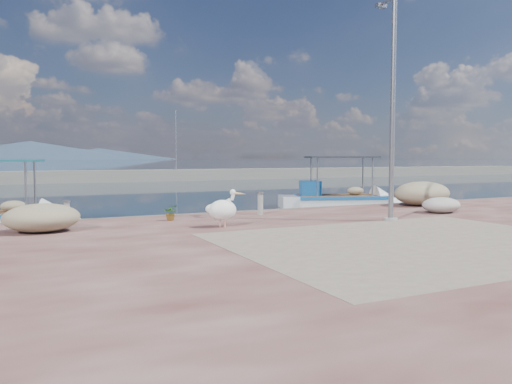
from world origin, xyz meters
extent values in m
plane|color=#162635|center=(0.00, 0.00, 0.00)|extent=(1400.00, 1400.00, 0.00)
cube|color=#4D2421|center=(0.00, -6.00, 0.25)|extent=(44.00, 22.00, 0.50)
cube|color=gray|center=(1.00, -3.00, 0.50)|extent=(9.00, 7.00, 0.01)
cube|color=gray|center=(0.00, 40.00, 0.60)|extent=(120.00, 2.20, 1.20)
cylinder|color=gray|center=(8.00, 40.00, 4.00)|extent=(0.16, 0.16, 7.00)
cone|color=#28384C|center=(10.00, 650.00, 11.00)|extent=(280.00, 280.00, 22.00)
cone|color=#28384C|center=(90.00, 650.00, 7.00)|extent=(200.00, 200.00, 14.00)
cube|color=white|center=(7.11, 8.69, 0.08)|extent=(6.55, 4.09, 1.02)
cube|color=#185CA1|center=(7.11, 8.69, 0.54)|extent=(4.94, 3.54, 0.15)
cube|color=#A31429|center=(7.11, 8.69, 0.02)|extent=(4.93, 3.52, 0.13)
cube|color=#185CA1|center=(5.65, 9.24, 0.97)|extent=(1.24, 1.24, 0.75)
cube|color=#24282E|center=(7.11, 8.69, 2.52)|extent=(3.89, 3.01, 0.09)
cylinder|color=tan|center=(-2.32, 1.39, 0.64)|extent=(0.04, 0.04, 0.28)
cylinder|color=tan|center=(-2.19, 1.33, 0.64)|extent=(0.04, 0.04, 0.28)
ellipsoid|color=white|center=(-2.26, 1.36, 1.00)|extent=(0.98, 0.82, 0.60)
cylinder|color=white|center=(-2.02, 1.25, 1.30)|extent=(0.22, 0.18, 0.51)
sphere|color=white|center=(-1.99, 1.24, 1.52)|extent=(0.17, 0.17, 0.17)
cone|color=#F1AD5D|center=(-1.80, 1.15, 1.48)|extent=(0.41, 0.25, 0.12)
cylinder|color=gray|center=(3.08, 0.34, 4.00)|extent=(0.16, 0.16, 7.00)
cylinder|color=gray|center=(3.08, 0.34, 0.55)|extent=(0.44, 0.44, 0.10)
cube|color=gray|center=(3.08, 0.99, 7.35)|extent=(0.35, 0.18, 0.12)
cylinder|color=gray|center=(0.17, 3.81, 0.88)|extent=(0.20, 0.20, 0.77)
cylinder|color=gray|center=(0.17, 3.81, 1.27)|extent=(0.26, 0.26, 0.07)
cylinder|color=gray|center=(-6.20, 4.41, 0.83)|extent=(0.17, 0.17, 0.67)
cylinder|color=gray|center=(-6.20, 4.41, 1.17)|extent=(0.23, 0.23, 0.06)
imported|color=#33722D|center=(-3.16, 3.51, 0.75)|extent=(0.52, 0.48, 0.50)
ellipsoid|color=#B9B3AB|center=(6.31, 1.37, 0.78)|extent=(1.52, 1.14, 0.57)
ellipsoid|color=tan|center=(-7.00, 2.64, 0.89)|extent=(1.99, 1.55, 0.77)
ellipsoid|color=tan|center=(7.72, 3.78, 1.01)|extent=(2.57, 1.84, 1.01)
camera|label=1|loc=(-7.62, -11.93, 2.52)|focal=35.00mm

